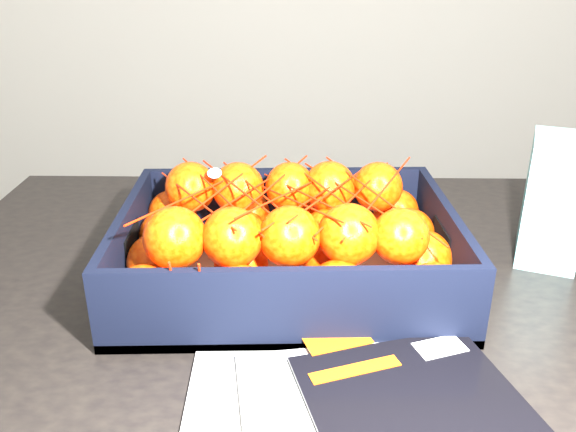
{
  "coord_description": "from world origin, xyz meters",
  "views": [
    {
      "loc": [
        -0.31,
        -0.44,
        1.17
      ],
      "look_at": [
        -0.3,
        0.26,
        0.86
      ],
      "focal_mm": 37.25,
      "sensor_mm": 36.0,
      "label": 1
    }
  ],
  "objects": [
    {
      "name": "table",
      "position": [
        -0.23,
        0.3,
        0.65
      ],
      "size": [
        1.23,
        0.85,
        0.75
      ],
      "color": "black",
      "rests_on": "ground"
    },
    {
      "name": "produce_crate",
      "position": [
        -0.3,
        0.29,
        0.78
      ],
      "size": [
        0.45,
        0.34,
        0.11
      ],
      "color": "brown",
      "rests_on": "table"
    },
    {
      "name": "clementine_heap",
      "position": [
        -0.3,
        0.29,
        0.82
      ],
      "size": [
        0.43,
        0.32,
        0.13
      ],
      "color": "#FF3C05",
      "rests_on": "produce_crate"
    },
    {
      "name": "mesh_net",
      "position": [
        -0.3,
        0.28,
        0.87
      ],
      "size": [
        0.37,
        0.3,
        0.12
      ],
      "color": "#B61C06",
      "rests_on": "clementine_heap"
    },
    {
      "name": "retail_carton",
      "position": [
        0.09,
        0.35,
        0.84
      ],
      "size": [
        0.12,
        0.14,
        0.18
      ],
      "primitive_type": "cube",
      "rotation": [
        0.0,
        0.0,
        -0.4
      ],
      "color": "silver",
      "rests_on": "table"
    }
  ]
}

